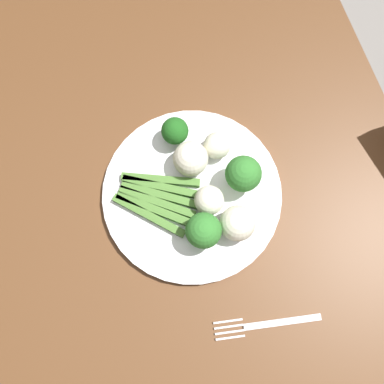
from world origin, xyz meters
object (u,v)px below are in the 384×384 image
object	(u,v)px
broccoli_outer_edge	(243,174)
cauliflower_mid	(217,146)
cauliflower_right	(191,159)
dining_table	(174,202)
broccoli_back	(175,131)
cauliflower_front_left	(209,200)
cauliflower_near_center	(237,223)
plate	(192,194)
fork	(266,324)
broccoli_left	(203,231)
asparagus_bundle	(157,198)

from	to	relation	value
broccoli_outer_edge	cauliflower_mid	xyz separation A→B (m)	(0.06, 0.02, -0.02)
cauliflower_right	dining_table	bearing A→B (deg)	120.91
broccoli_outer_edge	broccoli_back	world-z (taller)	broccoli_outer_edge
dining_table	cauliflower_right	size ratio (longest dim) A/B	25.27
broccoli_back	cauliflower_front_left	xyz separation A→B (m)	(-0.12, -0.02, -0.01)
broccoli_outer_edge	cauliflower_right	xyz separation A→B (m)	(0.05, 0.07, -0.01)
cauliflower_mid	cauliflower_near_center	distance (m)	0.13
plate	cauliflower_front_left	world-z (taller)	cauliflower_front_left
fork	broccoli_left	bearing A→B (deg)	-62.27
asparagus_bundle	fork	world-z (taller)	asparagus_bundle
asparagus_bundle	cauliflower_front_left	world-z (taller)	cauliflower_front_left
broccoli_outer_edge	cauliflower_near_center	world-z (taller)	broccoli_outer_edge
asparagus_bundle	broccoli_left	bearing A→B (deg)	-21.29
dining_table	broccoli_outer_edge	world-z (taller)	broccoli_outer_edge
cauliflower_front_left	plate	bearing A→B (deg)	38.65
plate	cauliflower_right	bearing A→B (deg)	-14.29
broccoli_outer_edge	cauliflower_mid	bearing A→B (deg)	18.62
cauliflower_mid	cauliflower_near_center	world-z (taller)	cauliflower_near_center
broccoli_outer_edge	cauliflower_front_left	world-z (taller)	broccoli_outer_edge
fork	cauliflower_near_center	bearing A→B (deg)	-81.18
dining_table	broccoli_left	bearing A→B (deg)	-164.12
broccoli_left	cauliflower_near_center	xyz separation A→B (m)	(-0.00, -0.05, -0.01)
broccoli_back	cauliflower_near_center	world-z (taller)	cauliflower_near_center
broccoli_back	broccoli_left	xyz separation A→B (m)	(-0.17, 0.01, 0.01)
broccoli_left	fork	xyz separation A→B (m)	(-0.16, -0.05, -0.05)
broccoli_left	cauliflower_near_center	bearing A→B (deg)	-92.92
broccoli_back	cauliflower_near_center	bearing A→B (deg)	-164.14
dining_table	cauliflower_right	distance (m)	0.15
cauliflower_mid	cauliflower_right	bearing A→B (deg)	102.89
broccoli_back	cauliflower_front_left	world-z (taller)	broccoli_back
fork	broccoli_back	bearing A→B (deg)	-72.30
broccoli_outer_edge	dining_table	bearing A→B (deg)	76.61
broccoli_outer_edge	cauliflower_right	size ratio (longest dim) A/B	1.23
cauliflower_mid	dining_table	bearing A→B (deg)	111.86
dining_table	fork	world-z (taller)	fork
broccoli_left	cauliflower_near_center	world-z (taller)	broccoli_left
broccoli_outer_edge	cauliflower_mid	distance (m)	0.07
plate	fork	world-z (taller)	plate
broccoli_outer_edge	fork	distance (m)	0.23
asparagus_bundle	dining_table	bearing A→B (deg)	64.66
broccoli_left	cauliflower_mid	distance (m)	0.14
dining_table	cauliflower_front_left	world-z (taller)	cauliflower_front_left
cauliflower_front_left	cauliflower_mid	size ratio (longest dim) A/B	1.07
cauliflower_front_left	fork	distance (m)	0.21
fork	cauliflower_mid	bearing A→B (deg)	-82.86
cauliflower_mid	broccoli_left	bearing A→B (deg)	153.59
broccoli_outer_edge	cauliflower_near_center	bearing A→B (deg)	155.58
asparagus_bundle	cauliflower_right	world-z (taller)	cauliflower_right
cauliflower_mid	asparagus_bundle	bearing A→B (deg)	113.96
dining_table	cauliflower_near_center	world-z (taller)	cauliflower_near_center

